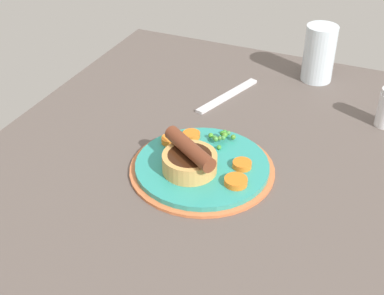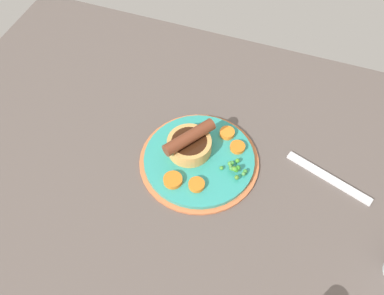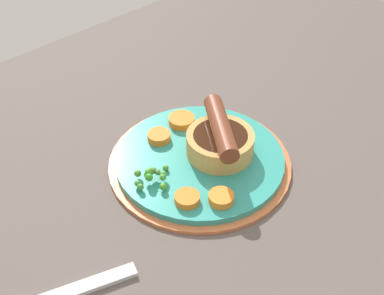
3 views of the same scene
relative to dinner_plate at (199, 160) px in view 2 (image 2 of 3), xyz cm
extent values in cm
cube|color=#564C47|center=(4.89, 1.05, -2.07)|extent=(110.00, 80.00, 3.00)
cylinder|color=#CC6B3D|center=(0.00, 0.00, -0.32)|extent=(24.07, 24.07, 0.50)
cylinder|color=teal|center=(0.00, 0.00, 0.13)|extent=(22.14, 22.14, 1.40)
cylinder|color=tan|center=(2.51, -1.15, 2.35)|extent=(8.85, 8.85, 3.03)
cylinder|color=#33190C|center=(2.51, -1.15, 3.72)|extent=(7.08, 7.08, 0.30)
cylinder|color=brown|center=(2.51, -1.15, 5.10)|extent=(8.23, 10.71, 2.46)
sphere|color=green|center=(-6.62, -0.42, 1.77)|extent=(0.86, 0.86, 0.86)
sphere|color=#4A8829|center=(-7.46, 0.80, 2.26)|extent=(0.98, 0.98, 0.98)
sphere|color=#3A8833|center=(-9.54, 0.35, 1.46)|extent=(0.85, 0.85, 0.85)
sphere|color=#438D39|center=(-6.30, -0.09, 1.81)|extent=(0.93, 0.93, 0.93)
sphere|color=green|center=(-7.66, 0.58, 2.20)|extent=(1.00, 1.00, 1.00)
sphere|color=#498337|center=(-6.64, 0.53, 1.93)|extent=(0.75, 0.75, 0.75)
sphere|color=#4B822B|center=(-8.40, 2.35, 1.58)|extent=(0.89, 0.89, 0.89)
sphere|color=#4E9A2F|center=(-7.14, 1.23, 1.98)|extent=(0.72, 0.72, 0.72)
sphere|color=#47972A|center=(-7.46, -1.47, 1.49)|extent=(0.90, 0.90, 0.90)
sphere|color=#3E8B3E|center=(-6.87, 1.00, 2.02)|extent=(0.82, 0.82, 0.82)
sphere|color=#359128|center=(-8.07, 0.48, 2.04)|extent=(0.98, 0.98, 0.98)
sphere|color=#43863D|center=(-9.41, 1.07, 1.50)|extent=(0.82, 0.82, 0.82)
sphere|color=green|center=(-7.92, 1.35, 1.93)|extent=(0.81, 0.81, 0.81)
sphere|color=#428E33|center=(-4.96, 0.72, 1.23)|extent=(0.79, 0.79, 0.79)
cylinder|color=orange|center=(-1.68, 6.32, 1.34)|extent=(3.73, 3.73, 1.01)
cylinder|color=orange|center=(-3.49, -7.48, 1.35)|extent=(4.27, 4.27, 1.04)
cylinder|color=orange|center=(-6.51, -4.78, 1.30)|extent=(4.11, 4.11, 0.94)
cylinder|color=orange|center=(2.92, 6.90, 1.35)|extent=(4.81, 4.81, 1.04)
cube|color=silver|center=(-25.19, -4.84, -0.27)|extent=(17.58, 7.23, 0.60)
camera|label=1|loc=(65.74, 26.81, 52.68)|focal=50.00mm
camera|label=2|loc=(-14.98, 45.73, 71.08)|focal=40.00mm
camera|label=3|loc=(-35.63, -37.65, 47.65)|focal=50.00mm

